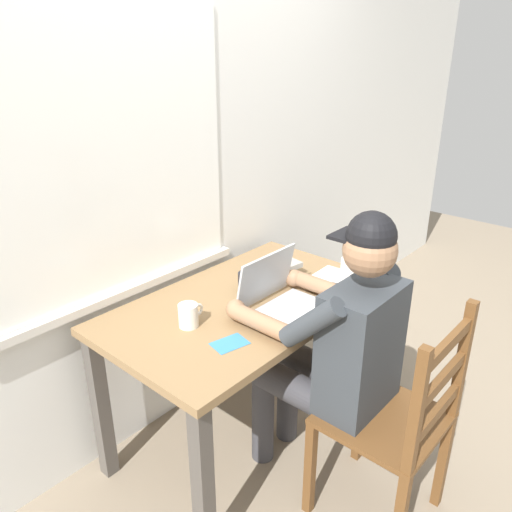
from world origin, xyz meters
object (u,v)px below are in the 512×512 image
(coffee_mug_dark, at_px, (248,282))
(book_stack_main, at_px, (280,270))
(desk, at_px, (245,323))
(seated_person, at_px, (336,344))
(computer_mouse, at_px, (335,287))
(coffee_mug_white, at_px, (349,269))
(landscape_photo_print, at_px, (230,343))
(wooden_chair, at_px, (396,423))
(laptop, at_px, (281,298))
(coffee_mug_spare, at_px, (189,315))

(coffee_mug_dark, xyz_separation_m, book_stack_main, (0.20, -0.02, -0.01))
(desk, bearing_deg, seated_person, -84.25)
(seated_person, bearing_deg, computer_mouse, 34.65)
(coffee_mug_white, bearing_deg, desk, 156.29)
(computer_mouse, distance_m, landscape_photo_print, 0.62)
(wooden_chair, distance_m, landscape_photo_print, 0.69)
(coffee_mug_white, relative_size, landscape_photo_print, 0.87)
(desk, height_order, book_stack_main, book_stack_main)
(laptop, height_order, computer_mouse, laptop)
(coffee_mug_white, distance_m, landscape_photo_print, 0.77)
(computer_mouse, xyz_separation_m, book_stack_main, (-0.06, 0.27, 0.02))
(desk, distance_m, computer_mouse, 0.43)
(computer_mouse, bearing_deg, seated_person, -145.35)
(laptop, distance_m, coffee_mug_white, 0.45)
(desk, relative_size, coffee_mug_spare, 10.62)
(seated_person, height_order, coffee_mug_white, seated_person)
(desk, xyz_separation_m, coffee_mug_dark, (0.08, 0.06, 0.15))
(coffee_mug_spare, distance_m, landscape_photo_print, 0.21)
(coffee_mug_white, distance_m, coffee_mug_dark, 0.49)
(desk, relative_size, coffee_mug_white, 10.92)
(laptop, bearing_deg, computer_mouse, -14.00)
(wooden_chair, bearing_deg, computer_mouse, 58.83)
(coffee_mug_white, bearing_deg, book_stack_main, 129.35)
(desk, height_order, computer_mouse, computer_mouse)
(computer_mouse, height_order, coffee_mug_dark, coffee_mug_dark)
(desk, xyz_separation_m, coffee_mug_white, (0.49, -0.21, 0.16))
(book_stack_main, bearing_deg, coffee_mug_spare, -178.94)
(landscape_photo_print, bearing_deg, wooden_chair, -45.43)
(desk, height_order, seated_person, seated_person)
(wooden_chair, height_order, landscape_photo_print, wooden_chair)
(coffee_mug_white, height_order, book_stack_main, coffee_mug_white)
(laptop, xyz_separation_m, landscape_photo_print, (-0.33, -0.02, -0.05))
(landscape_photo_print, bearing_deg, computer_mouse, 8.12)
(seated_person, distance_m, coffee_mug_dark, 0.50)
(landscape_photo_print, bearing_deg, coffee_mug_dark, 46.24)
(coffee_mug_dark, relative_size, coffee_mug_spare, 1.04)
(computer_mouse, bearing_deg, book_stack_main, 101.57)
(laptop, distance_m, computer_mouse, 0.31)
(coffee_mug_spare, bearing_deg, seated_person, -53.64)
(coffee_mug_dark, bearing_deg, laptop, -99.74)
(seated_person, relative_size, computer_mouse, 12.54)
(wooden_chair, relative_size, coffee_mug_spare, 8.19)
(laptop, relative_size, computer_mouse, 3.30)
(coffee_mug_spare, bearing_deg, computer_mouse, -22.44)
(coffee_mug_spare, bearing_deg, desk, -5.06)
(laptop, relative_size, coffee_mug_dark, 2.73)
(coffee_mug_white, bearing_deg, laptop, 173.37)
(seated_person, height_order, wooden_chair, seated_person)
(laptop, bearing_deg, seated_person, -89.34)
(coffee_mug_white, distance_m, book_stack_main, 0.32)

